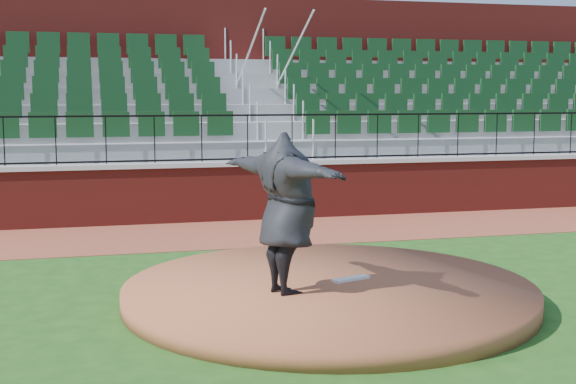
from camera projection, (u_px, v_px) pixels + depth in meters
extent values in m
plane|color=#1D4A15|center=(316.00, 302.00, 10.35)|extent=(90.00, 90.00, 0.00)
cube|color=brown|center=(239.00, 233.00, 15.54)|extent=(34.00, 3.20, 0.01)
cube|color=maroon|center=(225.00, 193.00, 17.00)|extent=(34.00, 0.35, 1.20)
cube|color=#B7B7B7|center=(225.00, 164.00, 16.92)|extent=(34.00, 0.45, 0.10)
cube|color=maroon|center=(191.00, 94.00, 22.04)|extent=(34.00, 0.50, 5.50)
cylinder|color=brown|center=(329.00, 292.00, 10.37)|extent=(5.46, 5.46, 0.25)
cube|color=silver|center=(351.00, 279.00, 10.53)|extent=(0.57, 0.31, 0.04)
imported|color=black|center=(287.00, 213.00, 9.74)|extent=(1.49, 2.59, 2.04)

